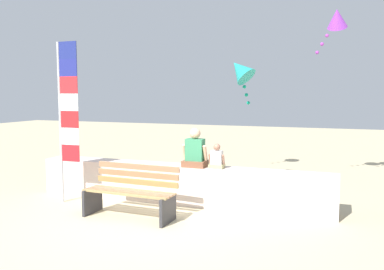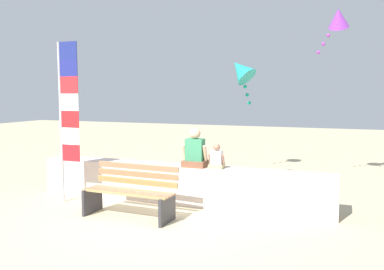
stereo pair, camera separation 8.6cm
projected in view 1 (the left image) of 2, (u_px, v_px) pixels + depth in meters
ground_plane at (149, 221)px, 6.65m from camera, size 40.00×40.00×0.00m
seawall_ledge at (178, 184)px, 7.79m from camera, size 5.89×0.53×0.73m
park_bench at (131, 193)px, 6.87m from camera, size 1.63×0.67×0.88m
person_adult at (195, 152)px, 7.58m from camera, size 0.48×0.36×0.74m
person_child at (217, 159)px, 7.44m from camera, size 0.30×0.22×0.46m
flag_banner at (66, 110)px, 7.62m from camera, size 0.44×0.05×3.08m
kite_purple at (337, 19)px, 8.78m from camera, size 0.68×0.62×1.05m
kite_teal at (240, 70)px, 8.68m from camera, size 0.77×0.75×1.09m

